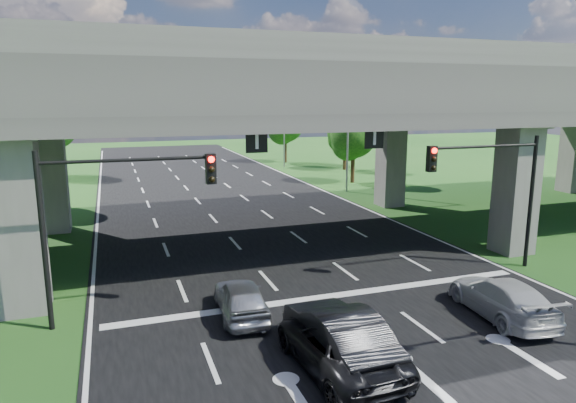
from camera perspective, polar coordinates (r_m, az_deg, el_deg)
ground at (r=17.56m, az=9.54°, el=-14.47°), size 160.00×160.00×0.00m
road at (r=26.14m, az=-1.04°, el=-5.46°), size 18.00×120.00×0.03m
overpass at (r=26.91m, az=-2.46°, el=12.09°), size 80.00×15.00×10.00m
signal_right at (r=23.85m, az=21.95°, el=2.34°), size 5.76×0.54×6.00m
signal_left at (r=18.04m, az=-18.98°, el=-0.17°), size 5.76×0.54×6.00m
streetlight_far at (r=41.82m, az=6.20°, el=8.98°), size 3.38×0.25×10.00m
streetlight_beyond at (r=56.69m, az=-0.82°, el=9.69°), size 3.38×0.25×10.00m
tree_left_near at (r=40.34m, az=-28.13°, el=6.14°), size 4.50×4.50×7.80m
tree_left_far at (r=56.06m, az=-24.73°, el=7.91°), size 4.80×4.80×8.32m
tree_right_near at (r=46.77m, az=7.34°, el=7.56°), size 4.20×4.20×7.28m
tree_right_mid at (r=55.28m, az=6.42°, el=7.84°), size 3.91×3.90×6.76m
tree_right_far at (r=61.14m, az=-0.27°, el=8.86°), size 4.50×4.50×7.80m
car_silver at (r=18.46m, az=-5.23°, el=-10.64°), size 1.86×4.03×1.34m
car_dark at (r=15.56m, az=5.65°, el=-14.43°), size 1.83×5.03×1.65m
car_white at (r=19.86m, az=22.65°, el=-9.84°), size 2.44×4.90×1.37m
car_trailing at (r=15.18m, az=5.66°, el=-15.65°), size 2.57×5.13×1.39m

